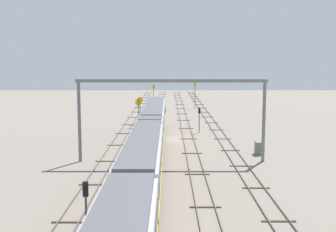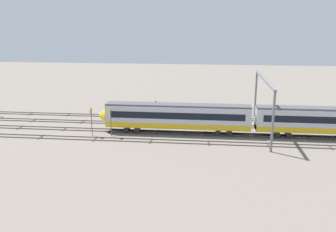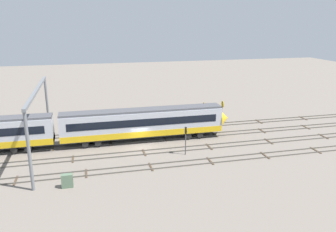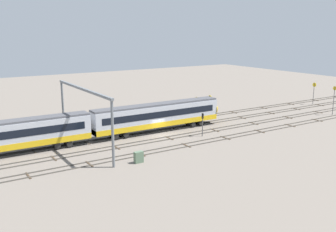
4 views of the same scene
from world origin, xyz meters
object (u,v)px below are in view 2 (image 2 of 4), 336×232
signal_light_trackside_approach (156,108)px  speed_sign_distant_end (111,118)px  overhead_gantry (264,91)px  relay_cabinet (236,112)px  speed_sign_far_trackside (91,117)px

signal_light_trackside_approach → speed_sign_distant_end: bearing=58.6°
overhead_gantry → signal_light_trackside_approach: bearing=-13.1°
signal_light_trackside_approach → relay_cabinet: bearing=-158.7°
overhead_gantry → speed_sign_far_trackside: overhead_gantry is taller
speed_sign_distant_end → relay_cabinet: bearing=-143.5°
speed_sign_distant_end → overhead_gantry: bearing=-167.7°
speed_sign_distant_end → relay_cabinet: 26.50m
speed_sign_distant_end → signal_light_trackside_approach: speed_sign_distant_end is taller
speed_sign_far_trackside → relay_cabinet: size_ratio=3.07×
overhead_gantry → speed_sign_distant_end: size_ratio=4.46×
speed_sign_far_trackside → relay_cabinet: speed_sign_far_trackside is taller
relay_cabinet → signal_light_trackside_approach: bearing=21.3°
speed_sign_distant_end → signal_light_trackside_approach: 11.47m
overhead_gantry → signal_light_trackside_approach: (18.81, -4.39, -4.35)m
signal_light_trackside_approach → speed_sign_far_trackside: bearing=46.5°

